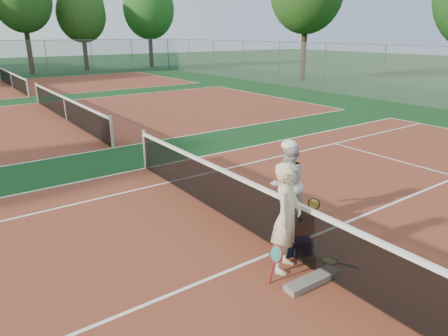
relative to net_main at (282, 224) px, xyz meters
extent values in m
plane|color=#0E3414|center=(0.00, 0.00, -0.51)|extent=(130.00, 130.00, 0.00)
cube|color=maroon|center=(0.00, 0.00, -0.51)|extent=(23.77, 10.97, 0.01)
cube|color=maroon|center=(0.00, 13.50, -0.51)|extent=(23.77, 10.97, 0.01)
cube|color=maroon|center=(0.00, 27.00, -0.51)|extent=(23.77, 10.97, 0.01)
imported|color=beige|center=(-0.35, -0.45, 0.39)|extent=(0.78, 0.70, 1.80)
imported|color=silver|center=(0.86, 0.77, 0.31)|extent=(0.82, 0.65, 1.64)
cube|color=black|center=(-0.03, -0.17, -0.36)|extent=(0.40, 0.29, 0.30)
cube|color=black|center=(0.19, -0.30, -0.37)|extent=(0.41, 0.35, 0.28)
cube|color=#605B57|center=(-0.29, -1.01, -0.46)|extent=(1.00, 0.26, 0.10)
cylinder|color=#C5DEFA|center=(0.32, -0.57, -0.36)|extent=(0.09, 0.09, 0.30)
cylinder|color=#382314|center=(3.17, 36.42, 2.06)|extent=(0.44, 0.44, 5.14)
cylinder|color=#382314|center=(8.47, 37.30, 1.61)|extent=(0.44, 0.44, 4.24)
ellipsoid|color=#1E4614|center=(8.47, 37.30, 4.79)|extent=(4.65, 4.65, 5.34)
cylinder|color=#382314|center=(15.38, 36.73, 1.87)|extent=(0.44, 0.44, 4.76)
ellipsoid|color=#184E16|center=(15.38, 36.73, 5.44)|extent=(5.32, 5.32, 6.12)
cylinder|color=#382314|center=(19.46, 18.21, 2.14)|extent=(0.44, 0.44, 5.31)
camera|label=1|loc=(-4.42, -4.45, 3.12)|focal=32.00mm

